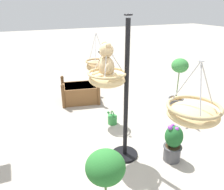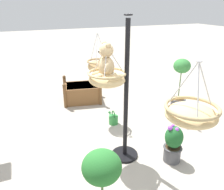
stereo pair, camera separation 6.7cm
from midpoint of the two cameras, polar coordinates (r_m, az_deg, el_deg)
ground_plane at (r=4.03m, az=1.20°, el=-14.40°), size 40.00×40.00×0.00m
display_pole_central at (r=3.60m, az=4.00°, el=-6.27°), size 0.44×0.44×2.28m
hanging_basket_with_teddy at (r=3.35m, az=-0.67°, el=4.34°), size 0.58×0.58×0.60m
teddy_bear at (r=3.28m, az=-1.09°, el=8.18°), size 0.37×0.32×0.53m
hanging_basket_left_high at (r=2.37m, az=20.27°, el=-4.37°), size 0.54×0.54×0.63m
hanging_basket_right_low at (r=4.60m, az=-3.13°, el=7.51°), size 0.45×0.45×0.79m
wooden_planter_box at (r=5.93m, az=-7.32°, el=0.76°), size 0.93×1.08×0.62m
potted_plant_tall_leafy at (r=3.81m, az=15.80°, el=-11.86°), size 0.31×0.31×0.66m
potted_plant_small_succulent at (r=5.10m, az=19.13°, el=-5.42°), size 0.54×0.52×0.39m
potted_plant_conical_shrub at (r=5.59m, az=17.32°, el=3.54°), size 0.39×0.39×1.23m
watering_can at (r=4.84m, az=0.72°, el=-6.14°), size 0.35×0.20×0.30m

